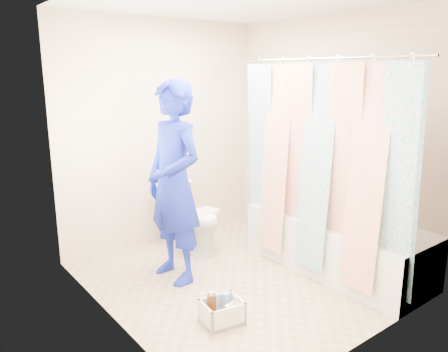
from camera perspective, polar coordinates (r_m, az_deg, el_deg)
floor at (r=4.13m, az=1.95°, el=-13.08°), size 2.60×2.60×0.00m
ceiling at (r=3.74m, az=2.26°, el=21.97°), size 2.40×2.60×0.02m
wall_back at (r=4.81m, az=-7.96°, el=5.60°), size 2.40×0.02×2.40m
wall_front at (r=2.90m, az=18.82°, el=-0.10°), size 2.40×0.02×2.40m
wall_left at (r=3.13m, az=-14.97°, el=1.12°), size 0.02×2.60×2.40m
wall_right at (r=4.61m, az=13.63°, el=5.02°), size 0.02×2.60×2.40m
bathtub at (r=4.33m, az=14.45°, el=-8.39°), size 0.70×1.75×0.50m
curtain_rod at (r=3.77m, az=12.80°, el=14.72°), size 0.02×1.90×0.02m
shower_curtain at (r=3.86m, az=12.09°, el=0.80°), size 0.06×1.75×1.80m
toilet at (r=4.63m, az=-4.27°, el=-5.35°), size 0.50×0.75×0.71m
tank_lid at (r=4.53m, az=-3.31°, el=-4.94°), size 0.46×0.25×0.03m
tank_internals at (r=4.64m, az=-6.30°, el=-0.87°), size 0.17×0.06×0.23m
plumber at (r=3.85m, az=-6.54°, el=-0.91°), size 0.46×0.68×1.79m
cleaning_caddy at (r=3.44m, az=-0.10°, el=-17.37°), size 0.33×0.28×0.23m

